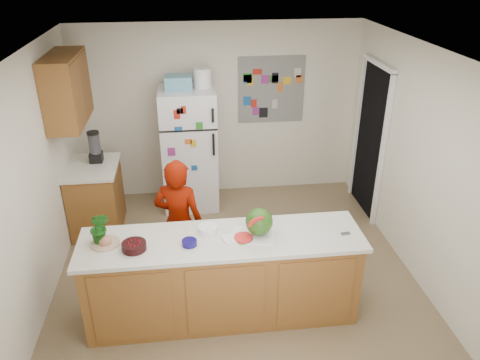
{
  "coord_description": "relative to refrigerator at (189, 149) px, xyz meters",
  "views": [
    {
      "loc": [
        -0.48,
        -4.17,
        3.36
      ],
      "look_at": [
        0.05,
        0.2,
        1.17
      ],
      "focal_mm": 35.0,
      "sensor_mm": 36.0,
      "label": 1
    }
  ],
  "objects": [
    {
      "name": "floor",
      "position": [
        0.45,
        -1.88,
        -0.86
      ],
      "size": [
        4.0,
        4.5,
        0.02
      ],
      "primitive_type": "cube",
      "color": "brown",
      "rests_on": "ground"
    },
    {
      "name": "wall_back",
      "position": [
        0.45,
        0.38,
        0.4
      ],
      "size": [
        4.0,
        0.02,
        2.5
      ],
      "primitive_type": "cube",
      "color": "beige",
      "rests_on": "ground"
    },
    {
      "name": "wall_left",
      "position": [
        -1.56,
        -1.88,
        0.4
      ],
      "size": [
        0.02,
        4.5,
        2.5
      ],
      "primitive_type": "cube",
      "color": "beige",
      "rests_on": "ground"
    },
    {
      "name": "wall_right",
      "position": [
        2.46,
        -1.88,
        0.4
      ],
      "size": [
        0.02,
        4.5,
        2.5
      ],
      "primitive_type": "cube",
      "color": "beige",
      "rests_on": "ground"
    },
    {
      "name": "ceiling",
      "position": [
        0.45,
        -1.88,
        1.66
      ],
      "size": [
        4.0,
        4.5,
        0.02
      ],
      "primitive_type": "cube",
      "color": "white",
      "rests_on": "wall_back"
    },
    {
      "name": "doorway",
      "position": [
        2.44,
        -0.43,
        0.17
      ],
      "size": [
        0.03,
        0.85,
        2.04
      ],
      "primitive_type": "cube",
      "color": "black",
      "rests_on": "ground"
    },
    {
      "name": "peninsula_base",
      "position": [
        0.25,
        -2.38,
        -0.41
      ],
      "size": [
        2.6,
        0.62,
        0.88
      ],
      "primitive_type": "cube",
      "color": "brown",
      "rests_on": "floor"
    },
    {
      "name": "peninsula_top",
      "position": [
        0.25,
        -2.38,
        0.05
      ],
      "size": [
        2.68,
        0.7,
        0.04
      ],
      "primitive_type": "cube",
      "color": "silver",
      "rests_on": "peninsula_base"
    },
    {
      "name": "side_counter_base",
      "position": [
        -1.24,
        -0.53,
        -0.42
      ],
      "size": [
        0.6,
        0.8,
        0.86
      ],
      "primitive_type": "cube",
      "color": "brown",
      "rests_on": "floor"
    },
    {
      "name": "side_counter_top",
      "position": [
        -1.24,
        -0.53,
        0.03
      ],
      "size": [
        0.64,
        0.84,
        0.04
      ],
      "primitive_type": "cube",
      "color": "silver",
      "rests_on": "side_counter_base"
    },
    {
      "name": "upper_cabinets",
      "position": [
        -1.37,
        -0.58,
        1.05
      ],
      "size": [
        0.35,
        1.0,
        0.8
      ],
      "primitive_type": "cube",
      "color": "brown",
      "rests_on": "wall_left"
    },
    {
      "name": "refrigerator",
      "position": [
        0.0,
        0.0,
        0.0
      ],
      "size": [
        0.75,
        0.7,
        1.7
      ],
      "primitive_type": "cube",
      "color": "silver",
      "rests_on": "floor"
    },
    {
      "name": "fridge_top_bin",
      "position": [
        -0.1,
        0.0,
        0.94
      ],
      "size": [
        0.35,
        0.28,
        0.18
      ],
      "primitive_type": "cube",
      "color": "#5999B2",
      "rests_on": "refrigerator"
    },
    {
      "name": "photo_collage",
      "position": [
        1.2,
        0.36,
        0.7
      ],
      "size": [
        0.95,
        0.01,
        0.95
      ],
      "primitive_type": "cube",
      "color": "slate",
      "rests_on": "wall_back"
    },
    {
      "name": "person",
      "position": [
        -0.16,
        -1.75,
        -0.12
      ],
      "size": [
        0.61,
        0.49,
        1.46
      ],
      "primitive_type": "imported",
      "rotation": [
        0.0,
        0.0,
        2.84
      ],
      "color": "#640C00",
      "rests_on": "floor"
    },
    {
      "name": "blender_appliance",
      "position": [
        -1.19,
        -0.4,
        0.24
      ],
      "size": [
        0.14,
        0.14,
        0.38
      ],
      "primitive_type": "cylinder",
      "color": "black",
      "rests_on": "side_counter_top"
    },
    {
      "name": "cutting_board",
      "position": [
        0.54,
        -2.38,
        0.08
      ],
      "size": [
        0.45,
        0.37,
        0.01
      ],
      "primitive_type": "cube",
      "rotation": [
        0.0,
        0.0,
        -0.21
      ],
      "color": "silver",
      "rests_on": "peninsula_top"
    },
    {
      "name": "watermelon",
      "position": [
        0.6,
        -2.36,
        0.21
      ],
      "size": [
        0.26,
        0.26,
        0.26
      ],
      "primitive_type": "sphere",
      "color": "#2F5A1A",
      "rests_on": "cutting_board"
    },
    {
      "name": "watermelon_slice",
      "position": [
        0.44,
        -2.43,
        0.09
      ],
      "size": [
        0.17,
        0.17,
        0.02
      ],
      "primitive_type": "cylinder",
      "color": "red",
      "rests_on": "cutting_board"
    },
    {
      "name": "cherry_bowl",
      "position": [
        -0.55,
        -2.47,
        0.11
      ],
      "size": [
        0.25,
        0.25,
        0.07
      ],
      "primitive_type": "cylinder",
      "rotation": [
        0.0,
        0.0,
        -0.14
      ],
      "color": "black",
      "rests_on": "peninsula_top"
    },
    {
      "name": "white_bowl",
      "position": [
        0.12,
        -2.25,
        0.1
      ],
      "size": [
        0.21,
        0.21,
        0.06
      ],
      "primitive_type": "cylinder",
      "rotation": [
        0.0,
        0.0,
        0.18
      ],
      "color": "white",
      "rests_on": "peninsula_top"
    },
    {
      "name": "cobalt_bowl",
      "position": [
        -0.06,
        -2.46,
        0.1
      ],
      "size": [
        0.17,
        0.17,
        0.05
      ],
      "primitive_type": "cylinder",
      "rotation": [
        0.0,
        0.0,
        -0.21
      ],
      "color": "#110D55",
      "rests_on": "peninsula_top"
    },
    {
      "name": "plate",
      "position": [
        -0.82,
        -2.35,
        0.08
      ],
      "size": [
        0.31,
        0.31,
        0.02
      ],
      "primitive_type": "cylinder",
      "rotation": [
        0.0,
        0.0,
        0.21
      ],
      "color": "beige",
      "rests_on": "peninsula_top"
    },
    {
      "name": "paper_towel",
      "position": [
        0.34,
        -2.41,
        0.08
      ],
      "size": [
        0.2,
        0.19,
        0.02
      ],
      "primitive_type": "cube",
      "rotation": [
        0.0,
        0.0,
        0.25
      ],
      "color": "white",
      "rests_on": "peninsula_top"
    },
    {
      "name": "keys",
      "position": [
        1.42,
        -2.45,
        0.08
      ],
      "size": [
        0.09,
        0.05,
        0.01
      ],
      "primitive_type": "cube",
      "rotation": [
        0.0,
        0.0,
        0.15
      ],
      "color": "gray",
      "rests_on": "peninsula_top"
    },
    {
      "name": "potted_plant",
      "position": [
        -0.86,
        -2.33,
        0.24
      ],
      "size": [
        0.22,
        0.2,
        0.34
      ],
      "primitive_type": "imported",
      "rotation": [
        0.0,
        0.0,
        5.94
      ],
      "color": "#113B0B",
      "rests_on": "peninsula_top"
    }
  ]
}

